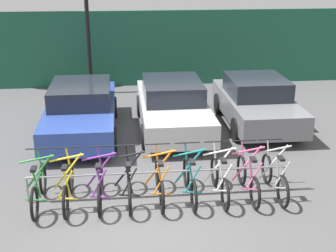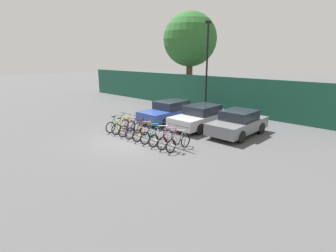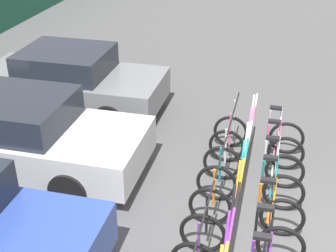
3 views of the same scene
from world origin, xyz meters
TOP-DOWN VIEW (x-y plane):
  - ground_plane at (0.00, 0.00)m, footprint 120.00×120.00m
  - bike_rack at (0.35, 0.68)m, footprint 5.29×0.04m
  - bicycle_black at (-0.25, 0.53)m, footprint 0.68×1.71m
  - bicycle_orange at (0.36, 0.53)m, footprint 0.68×1.71m
  - bicycle_teal at (0.97, 0.53)m, footprint 0.68×1.71m
  - bicycle_white at (1.58, 0.53)m, footprint 0.68×1.71m
  - bicycle_pink at (2.17, 0.53)m, footprint 0.68×1.71m
  - bicycle_silver at (2.73, 0.53)m, footprint 0.68×1.71m
  - car_silver at (1.08, 4.59)m, footprint 1.91×4.46m
  - car_grey at (3.52, 4.69)m, footprint 1.91×4.01m

SIDE VIEW (x-z plane):
  - ground_plane at x=0.00m, z-range 0.00..0.00m
  - bicycle_black at x=-0.25m, z-range -0.15..0.90m
  - bicycle_orange at x=0.36m, z-range -0.15..0.90m
  - bicycle_teal at x=0.97m, z-range -0.15..0.90m
  - bicycle_white at x=1.58m, z-range -0.15..0.90m
  - bicycle_pink at x=2.17m, z-range -0.15..0.90m
  - bicycle_silver at x=2.73m, z-range -0.15..0.90m
  - bike_rack at x=0.35m, z-range 0.22..0.79m
  - car_grey at x=3.52m, z-range -0.01..1.39m
  - car_silver at x=1.08m, z-range -0.01..1.39m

